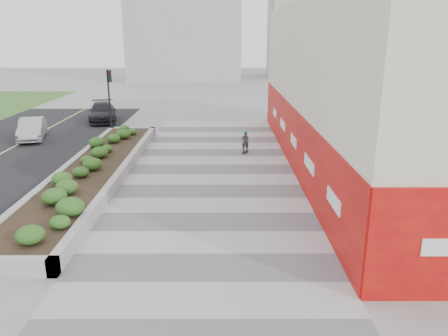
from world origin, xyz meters
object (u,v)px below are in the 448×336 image
(planter, at_px, (94,168))
(skateboarder, at_px, (245,141))
(traffic_signal_near, at_px, (110,91))
(car_silver, at_px, (32,129))
(car_dark, at_px, (102,112))

(planter, distance_m, skateboarder, 8.47)
(traffic_signal_near, relative_size, car_silver, 1.04)
(skateboarder, bearing_deg, car_dark, 159.20)
(skateboarder, distance_m, car_silver, 13.90)
(planter, relative_size, car_dark, 3.68)
(skateboarder, height_order, car_silver, car_silver)
(car_silver, bearing_deg, car_dark, 48.96)
(car_dark, bearing_deg, planter, -90.79)
(planter, bearing_deg, car_silver, 128.34)
(traffic_signal_near, bearing_deg, skateboarder, -34.45)
(traffic_signal_near, bearing_deg, planter, -80.65)
(planter, xyz_separation_m, skateboarder, (7.27, 4.33, 0.25))
(car_silver, relative_size, car_dark, 0.83)
(skateboarder, height_order, car_dark, car_dark)
(car_dark, bearing_deg, car_silver, -128.87)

